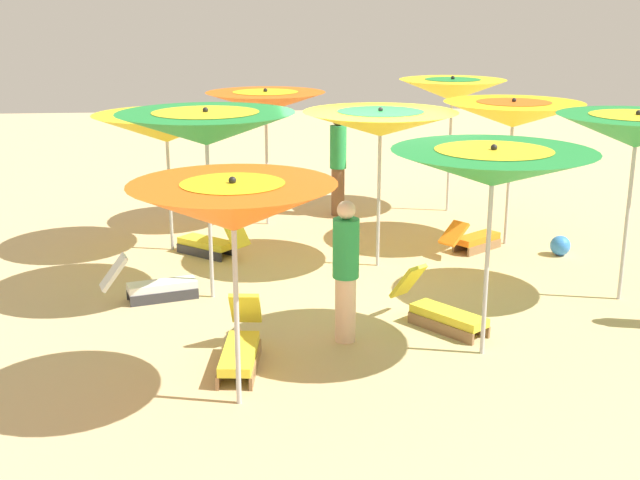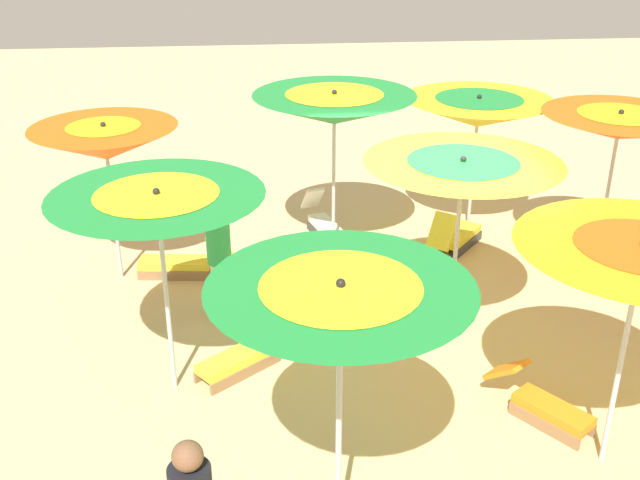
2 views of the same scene
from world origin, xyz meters
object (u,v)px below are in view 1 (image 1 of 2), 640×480
beach_umbrella_1 (513,114)px  beach_umbrella_0 (637,131)px  lounger_2 (441,311)px  beach_umbrella_2 (452,90)px  beach_umbrella_6 (233,206)px  lounger_4 (212,242)px  beach_umbrella_7 (206,128)px  beach_umbrella_8 (166,127)px  beachgoer_0 (346,269)px  lounger_3 (473,239)px  beachgoer_2 (338,161)px  lounger_0 (240,347)px  lounger_1 (154,285)px  beach_ball (560,246)px  beach_umbrella_5 (266,102)px  beach_umbrella_3 (493,167)px  beach_umbrella_4 (380,123)px

beach_umbrella_1 → beach_umbrella_0: bearing=-164.9°
lounger_2 → beach_umbrella_2: bearing=127.8°
beach_umbrella_6 → lounger_4: size_ratio=1.93×
beach_umbrella_1 → lounger_2: bearing=151.6°
beach_umbrella_0 → beach_umbrella_2: (4.88, 1.13, 0.02)m
beach_umbrella_7 → beach_umbrella_8: bearing=17.8°
beach_umbrella_0 → beachgoer_0: 4.12m
lounger_3 → beachgoer_2: size_ratio=0.61×
lounger_4 → lounger_0: bearing=136.6°
beach_umbrella_6 → beach_umbrella_0: bearing=-63.3°
lounger_1 → lounger_3: bearing=4.3°
beach_umbrella_1 → beach_ball: 2.16m
beach_umbrella_0 → beachgoer_2: beach_umbrella_0 is taller
lounger_1 → lounger_2: (-1.25, -3.52, 0.00)m
lounger_3 → beach_ball: lounger_3 is taller
lounger_4 → lounger_1: bearing=110.6°
beach_umbrella_0 → beach_ball: 2.84m
beachgoer_2 → beachgoer_0: bearing=-90.7°
beach_umbrella_2 → beach_umbrella_5: size_ratio=1.05×
lounger_3 → lounger_4: lounger_4 is taller
lounger_4 → beachgoer_0: beachgoer_0 is taller
beach_umbrella_3 → lounger_4: bearing=38.5°
beach_umbrella_6 → beach_umbrella_4: bearing=-25.6°
beach_umbrella_7 → lounger_2: (-1.31, -2.77, -2.03)m
beachgoer_2 → beach_ball: 4.27m
beach_umbrella_8 → lounger_4: size_ratio=1.90×
beach_umbrella_5 → lounger_4: beach_umbrella_5 is taller
beach_umbrella_4 → beach_umbrella_8: 3.29m
beach_umbrella_3 → lounger_2: (0.78, 0.29, -1.89)m
beach_umbrella_7 → beachgoer_0: 2.63m
beach_umbrella_3 → lounger_0: beach_umbrella_3 is taller
beach_umbrella_0 → beach_ball: (1.95, 0.06, -2.07)m
lounger_1 → beach_umbrella_3: bearing=-44.4°
beach_umbrella_6 → lounger_3: beach_umbrella_6 is taller
lounger_4 → beach_umbrella_5: bearing=-76.6°
beach_umbrella_6 → beach_umbrella_2: bearing=-27.4°
beach_umbrella_2 → beach_umbrella_5: bearing=101.4°
beach_umbrella_0 → beach_umbrella_5: beach_umbrella_0 is taller
beach_umbrella_6 → beach_ball: bearing=-47.8°
beach_umbrella_6 → lounger_3: size_ratio=1.97×
beach_umbrella_1 → beach_umbrella_7: bearing=114.5°
beach_umbrella_3 → beach_umbrella_5: size_ratio=0.99×
lounger_0 → beachgoer_0: size_ratio=0.81×
beach_umbrella_1 → beach_umbrella_2: (2.24, 0.41, 0.15)m
beach_umbrella_3 → beachgoer_0: bearing=71.6°
beach_umbrella_4 → beach_umbrella_5: size_ratio=0.99×
lounger_3 → lounger_4: size_ratio=0.98×
beach_umbrella_4 → beach_umbrella_8: size_ratio=1.06×
beach_umbrella_5 → beach_umbrella_6: 6.71m
lounger_1 → beachgoer_2: beachgoer_2 is taller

